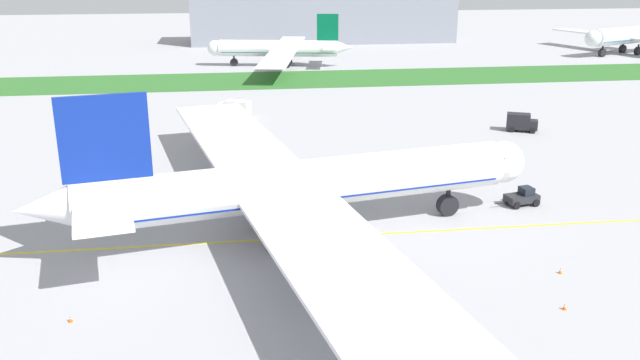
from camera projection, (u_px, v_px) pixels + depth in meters
The scene contains 13 objects.
ground_plane at pixel (329, 228), 75.79m from camera, with size 600.00×600.00×0.00m, color #9E9EA3.
apron_taxi_line at pixel (332, 236), 73.64m from camera, with size 280.00×0.36×0.01m, color yellow.
grass_median_strip at pixel (272, 80), 165.27m from camera, with size 320.00×24.00×0.10m, color #2D6628.
airliner_foreground at pixel (295, 186), 72.16m from camera, with size 55.53×90.11×16.83m.
pushback_tug at pixel (522, 197), 82.64m from camera, with size 5.86×3.14×2.23m.
traffic_cone_near_nose at pixel (564, 306), 58.42m from camera, with size 0.36×0.36×0.58m.
traffic_cone_port_wing at pixel (560, 271), 65.05m from camera, with size 0.36×0.36×0.58m.
traffic_cone_starboard_wing at pixel (70, 319), 56.45m from camera, with size 0.36×0.36×0.58m.
service_truck_baggage_loader at pixel (235, 108), 127.83m from camera, with size 6.52×4.84×3.04m.
service_truck_fuel_bowser at pixel (521, 122), 116.98m from camera, with size 5.71×4.25×3.09m.
parked_airliner_far_centre at pixel (280, 49), 183.95m from camera, with size 39.62×62.66×14.17m.
parked_airliner_far_right at pixel (628, 36), 206.23m from camera, with size 35.38×53.93×16.62m.
terminal_building at pixel (323, 16), 235.10m from camera, with size 90.76×20.00×18.00m, color gray.
Camera 1 is at (-10.34, -69.37, 29.23)m, focal length 37.89 mm.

